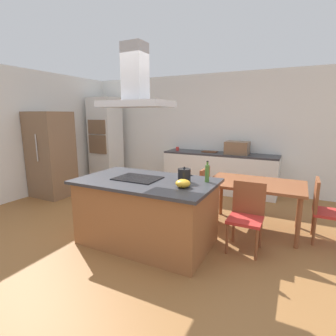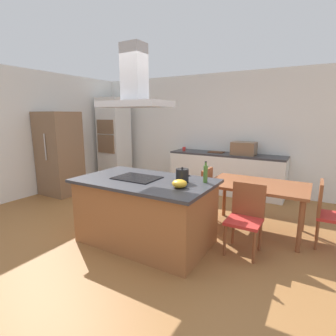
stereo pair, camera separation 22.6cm
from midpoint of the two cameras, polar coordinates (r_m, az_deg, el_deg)
name	(u,v)px [view 1 (the left image)]	position (r m, az deg, el deg)	size (l,w,h in m)	color
ground	(188,208)	(5.04, 3.08, -8.81)	(16.00, 16.00, 0.00)	#936033
wall_back	(217,132)	(6.38, 9.62, 7.79)	(7.20, 0.10, 2.70)	white
wall_left	(37,133)	(6.58, -27.70, 6.75)	(0.10, 8.80, 2.70)	white
kitchen_island	(147,211)	(3.64, -6.52, -9.43)	(1.84, 1.10, 0.90)	#995B33
cooktop	(138,178)	(3.58, -8.49, -2.25)	(0.60, 0.44, 0.01)	black
tea_kettle	(184,175)	(3.35, 1.66, -1.64)	(0.22, 0.17, 0.20)	black
olive_oil_bottle	(207,173)	(3.37, 6.69, -1.12)	(0.06, 0.06, 0.28)	#47722D
mixing_bowl	(183,183)	(3.11, 1.21, -3.42)	(0.18, 0.18, 0.10)	gold
back_counter	(219,172)	(6.10, 10.08, -0.95)	(2.56, 0.62, 0.90)	silver
countertop_microwave	(237,148)	(5.90, 13.86, 4.29)	(0.50, 0.38, 0.28)	brown
coffee_mug_red	(177,149)	(6.33, 1.05, 4.24)	(0.08, 0.08, 0.09)	red
cutting_board	(210,152)	(6.14, 8.08, 3.55)	(0.34, 0.24, 0.02)	#59331E
wall_oven_stack	(106,139)	(7.30, -14.40, 6.09)	(0.70, 0.66, 2.20)	silver
refrigerator	(51,155)	(6.21, -25.21, 2.67)	(0.80, 0.73, 1.82)	brown
dining_table	(255,188)	(4.15, 17.16, -4.15)	(1.40, 0.90, 0.75)	brown
chair_at_left_end	(199,190)	(4.42, 5.25, -4.83)	(0.42, 0.42, 0.89)	red
chair_at_right_end	(324,207)	(4.15, 29.65, -7.44)	(0.42, 0.42, 0.89)	red
chair_facing_island	(247,212)	(3.57, 15.15, -9.26)	(0.42, 0.42, 0.89)	red
range_hood	(135,87)	(3.49, -9.10, 17.16)	(0.90, 0.55, 0.78)	#ADADB2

